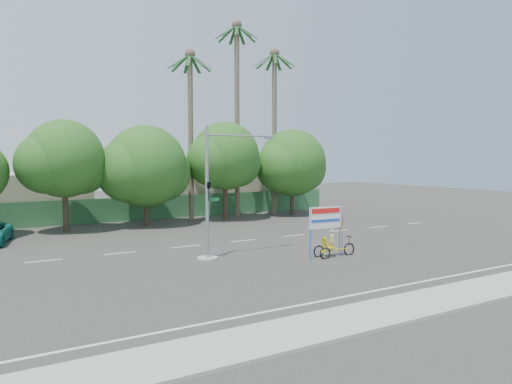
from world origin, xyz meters
TOP-DOWN VIEW (x-y plane):
  - ground at (0.00, 0.00)m, footprint 120.00×120.00m
  - sidewalk_near at (0.00, -7.50)m, footprint 50.00×2.40m
  - fence at (0.00, 21.50)m, footprint 38.00×0.08m
  - building_left at (-10.00, 26.00)m, footprint 12.00×8.00m
  - building_right at (8.00, 26.00)m, footprint 14.00×8.00m
  - tree_left at (-7.05, 18.00)m, footprint 6.66×5.60m
  - tree_center at (-1.05, 18.00)m, footprint 7.62×6.40m
  - tree_right at (5.95, 18.00)m, footprint 6.90×5.80m
  - tree_far_right at (12.95, 18.00)m, footprint 7.38×6.20m
  - palm_tall at (8.00, 19.50)m, footprint 3.73×3.79m
  - palm_mid at (12.00, 19.50)m, footprint 3.73×3.79m
  - palm_short at (3.50, 19.50)m, footprint 3.73×3.79m
  - traffic_signal at (-2.20, 3.98)m, footprint 4.72×1.10m
  - trike_billboard at (3.35, 1.04)m, footprint 2.94×0.75m

SIDE VIEW (x-z plane):
  - ground at x=0.00m, z-range 0.00..0.00m
  - sidewalk_near at x=0.00m, z-range 0.00..0.12m
  - fence at x=0.00m, z-range 0.00..2.00m
  - trike_billboard at x=3.35m, z-range -0.28..2.61m
  - building_right at x=8.00m, z-range 0.00..3.60m
  - building_left at x=-10.00m, z-range 0.00..4.00m
  - traffic_signal at x=-2.20m, z-range -0.58..6.42m
  - tree_center at x=-1.05m, z-range 0.54..8.39m
  - tree_far_right at x=12.95m, z-range 0.68..8.61m
  - tree_left at x=-7.05m, z-range 1.02..9.09m
  - tree_right at x=5.95m, z-range 1.06..9.42m
  - palm_short at x=3.50m, z-range 1.64..16.09m
  - palm_mid at x=12.00m, z-range 1.67..17.12m
  - palm_tall at x=8.00m, z-range 1.74..19.19m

